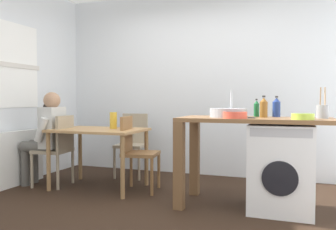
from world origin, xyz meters
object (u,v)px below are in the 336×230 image
at_px(mixing_bowl, 235,115).
at_px(bottle_clear_small, 276,107).
at_px(washing_machine, 281,168).
at_px(seated_person, 46,133).
at_px(chair_opposite, 135,149).
at_px(bottle_tall_green, 256,109).
at_px(chair_spare_by_wall, 133,141).
at_px(dining_table, 99,137).
at_px(utensil_crock, 322,111).
at_px(colander, 303,116).
at_px(bottle_squat_brown, 264,108).
at_px(vase, 113,120).
at_px(chair_person_seat, 58,146).

bearing_deg(mixing_bowl, bottle_clear_small, 51.35).
xyz_separation_m(washing_machine, bottle_clear_small, (-0.06, 0.26, 0.59)).
bearing_deg(bottle_clear_small, seated_person, -176.14).
bearing_deg(bottle_clear_small, chair_opposite, -178.53).
bearing_deg(bottle_tall_green, chair_spare_by_wall, 158.46).
relative_size(chair_opposite, seated_person, 0.75).
relative_size(chair_opposite, bottle_tall_green, 4.72).
height_order(washing_machine, mixing_bowl, mixing_bowl).
relative_size(washing_machine, bottle_clear_small, 3.91).
xyz_separation_m(dining_table, washing_machine, (2.17, -0.17, -0.21)).
relative_size(dining_table, utensil_crock, 3.67).
bearing_deg(dining_table, utensil_crock, -2.77).
bearing_deg(colander, mixing_bowl, 178.13).
xyz_separation_m(bottle_squat_brown, mixing_bowl, (-0.25, -0.28, -0.06)).
height_order(chair_opposite, vase, vase).
distance_m(dining_table, seated_person, 0.71).
distance_m(chair_spare_by_wall, washing_machine, 2.28).
bearing_deg(chair_opposite, chair_person_seat, -91.40).
bearing_deg(chair_opposite, washing_machine, 74.10).
xyz_separation_m(washing_machine, vase, (-2.02, 0.27, 0.41)).
relative_size(washing_machine, bottle_squat_brown, 3.88).
relative_size(chair_spare_by_wall, bottle_clear_small, 4.09).
height_order(bottle_tall_green, mixing_bowl, bottle_tall_green).
bearing_deg(washing_machine, utensil_crock, 8.10).
xyz_separation_m(bottle_squat_brown, bottle_clear_small, (0.12, 0.17, -0.00)).
xyz_separation_m(washing_machine, bottle_squat_brown, (-0.18, 0.08, 0.59)).
distance_m(washing_machine, colander, 0.59).
bearing_deg(chair_opposite, dining_table, -94.04).
relative_size(dining_table, mixing_bowl, 4.75).
bearing_deg(mixing_bowl, bottle_squat_brown, 48.87).
distance_m(dining_table, mixing_bowl, 1.81).
relative_size(chair_spare_by_wall, mixing_bowl, 3.89).
distance_m(colander, vase, 2.26).
distance_m(utensil_crock, vase, 2.40).
relative_size(bottle_clear_small, mixing_bowl, 0.95).
relative_size(washing_machine, utensil_crock, 2.87).
height_order(seated_person, colander, seated_person).
bearing_deg(bottle_squat_brown, utensil_crock, -3.29).
xyz_separation_m(seated_person, colander, (3.06, -0.28, 0.28)).
relative_size(chair_spare_by_wall, bottle_squat_brown, 4.06).
distance_m(bottle_clear_small, mixing_bowl, 0.58).
bearing_deg(dining_table, mixing_bowl, -12.08).
bearing_deg(chair_opposite, utensil_crock, 76.82).
relative_size(chair_person_seat, mixing_bowl, 3.89).
bearing_deg(colander, chair_spare_by_wall, 152.70).
xyz_separation_m(chair_person_seat, vase, (0.70, 0.19, 0.34)).
bearing_deg(dining_table, chair_spare_by_wall, 83.21).
distance_m(bottle_squat_brown, mixing_bowl, 0.38).
xyz_separation_m(bottle_clear_small, mixing_bowl, (-0.36, -0.45, -0.06)).
relative_size(dining_table, vase, 5.34).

